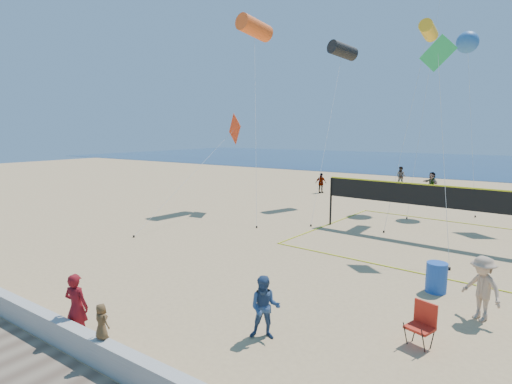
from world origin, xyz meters
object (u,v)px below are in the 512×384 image
Objects in this scene: woman at (77,307)px; volleyball_net at (424,201)px; camp_chair at (422,322)px; trash_barrel at (436,277)px.

volleyball_net is (4.73, 13.91, 0.95)m from woman.
woman is 7.99m from camp_chair.
volleyball_net is at bearing -128.23° from woman.
woman is at bearing -129.86° from camp_chair.
camp_chair is 1.22× the size of trash_barrel.
woman is 10.10m from trash_barrel.
trash_barrel is (6.42, 7.80, -0.35)m from woman.
woman is 0.16× the size of volleyball_net.
woman reaches higher than trash_barrel.
camp_chair reaches higher than trash_barrel.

